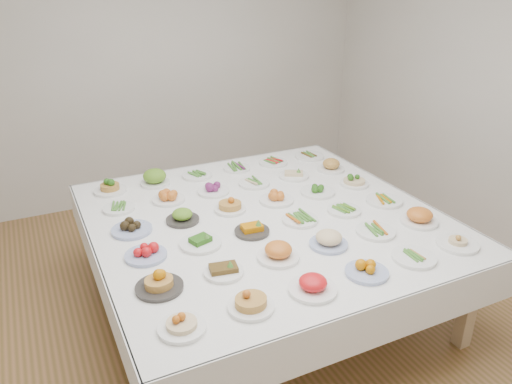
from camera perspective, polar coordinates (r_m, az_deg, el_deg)
name	(u,v)px	position (r m, az deg, el deg)	size (l,w,h in m)	color
room_envelope	(244,68)	(3.04, -1.40, 13.99)	(5.02, 5.02, 2.81)	#93643D
display_table	(265,224)	(3.60, 1.04, -3.67)	(2.40, 2.40, 0.75)	white
dish_0	(181,319)	(2.52, -8.54, -14.15)	(0.26, 0.26, 0.14)	white
dish_1	(251,298)	(2.62, -0.59, -12.01)	(0.24, 0.24, 0.14)	white
dish_2	(313,280)	(2.76, 6.55, -9.92)	(0.27, 0.27, 0.16)	white
dish_3	(367,268)	(2.97, 12.58, -8.44)	(0.25, 0.25, 0.10)	#4C66B2
dish_4	(414,256)	(3.20, 17.62, -7.04)	(0.26, 0.26, 0.05)	white
dish_5	(458,238)	(3.43, 22.13, -4.94)	(0.26, 0.26, 0.12)	white
dish_6	(158,277)	(2.81, -11.09, -9.50)	(0.27, 0.26, 0.17)	#2F2D2A
dish_7	(223,268)	(2.92, -3.74, -8.70)	(0.23, 0.23, 0.09)	white
dish_8	(278,248)	(3.03, 2.57, -6.40)	(0.28, 0.28, 0.16)	white
dish_9	(329,236)	(3.20, 8.34, -4.95)	(0.28, 0.28, 0.15)	#4C66B2
dish_10	(376,230)	(3.43, 13.53, -4.21)	(0.26, 0.26, 0.06)	white
dish_11	(420,214)	(3.63, 18.21, -2.45)	(0.26, 0.26, 0.14)	white
dish_12	(145,250)	(3.13, -12.53, -6.53)	(0.25, 0.25, 0.11)	#4C66B2
dish_13	(200,239)	(3.21, -6.38, -5.39)	(0.27, 0.27, 0.11)	white
dish_14	(252,228)	(3.33, -0.47, -4.08)	(0.23, 0.23, 0.10)	#2F2D2A
dish_15	(300,218)	(3.50, 5.06, -2.98)	(0.25, 0.25, 0.06)	white
dish_16	(344,209)	(3.68, 10.03, -1.96)	(0.24, 0.24, 0.05)	white
dish_17	(384,199)	(3.89, 14.45, -0.78)	(0.27, 0.27, 0.06)	white
dish_18	(131,226)	(3.45, -14.06, -3.76)	(0.27, 0.27, 0.11)	#4C66B2
dish_19	(182,215)	(3.51, -8.42, -2.57)	(0.23, 0.23, 0.12)	#2F2D2A
dish_20	(230,204)	(3.63, -2.99, -1.37)	(0.23, 0.23, 0.12)	white
dish_21	(277,195)	(3.77, 2.36, -0.37)	(0.26, 0.26, 0.12)	white
dish_22	(318,189)	(3.95, 7.07, 0.38)	(0.27, 0.27, 0.10)	white
dish_23	(355,178)	(4.14, 11.19, 1.55)	(0.23, 0.23, 0.13)	white
dish_24	(119,207)	(3.79, -15.41, -1.71)	(0.23, 0.23, 0.05)	white
dish_25	(168,195)	(3.84, -10.01, -0.35)	(0.25, 0.25, 0.11)	white
dish_26	(213,187)	(3.94, -4.92, 0.61)	(0.25, 0.25, 0.11)	white
dish_27	(254,182)	(4.08, -0.23, 1.12)	(0.25, 0.25, 0.05)	white
dish_28	(294,173)	(4.24, 4.34, 2.21)	(0.25, 0.25, 0.10)	white
dish_29	(331,165)	(4.42, 8.59, 3.07)	(0.23, 0.23, 0.12)	white
dish_30	(110,184)	(4.10, -16.40, 0.86)	(0.25, 0.25, 0.14)	white
dish_31	(155,176)	(4.15, -11.51, 1.78)	(0.26, 0.26, 0.15)	white
dish_32	(197,174)	(4.27, -6.74, 2.01)	(0.25, 0.25, 0.05)	white
dish_33	(237,167)	(4.40, -2.21, 2.89)	(0.23, 0.23, 0.06)	white
dish_34	(273,161)	(4.54, 1.97, 3.51)	(0.25, 0.25, 0.05)	white
dish_35	(309,155)	(4.72, 6.11, 4.22)	(0.27, 0.27, 0.06)	white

